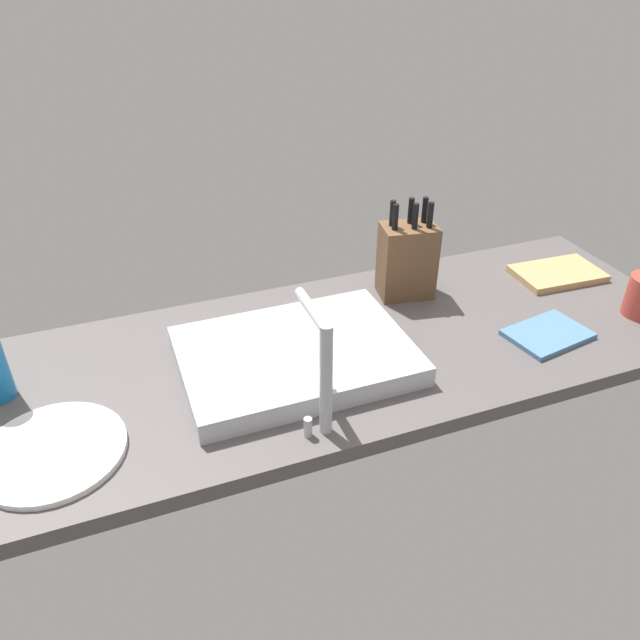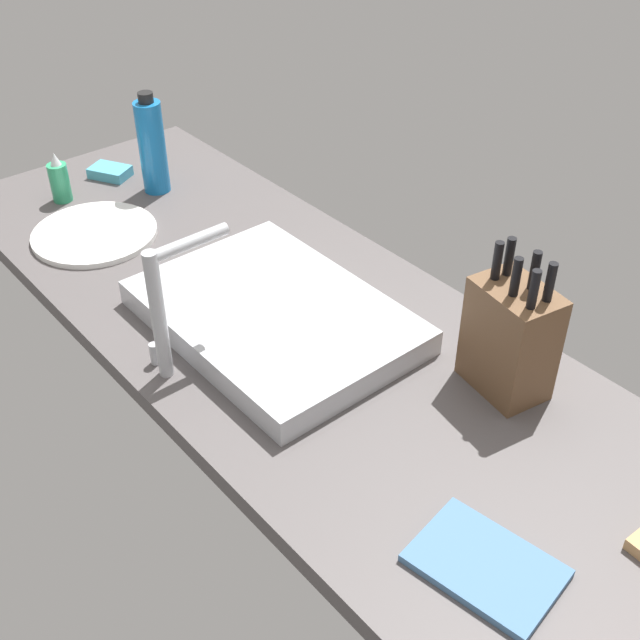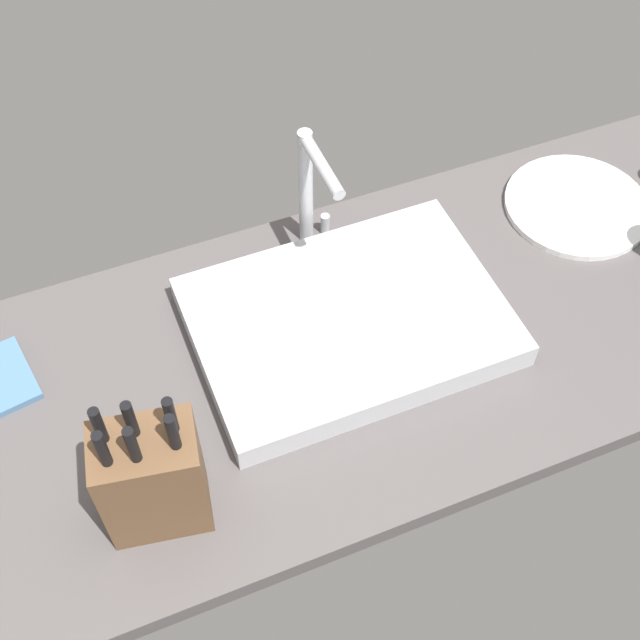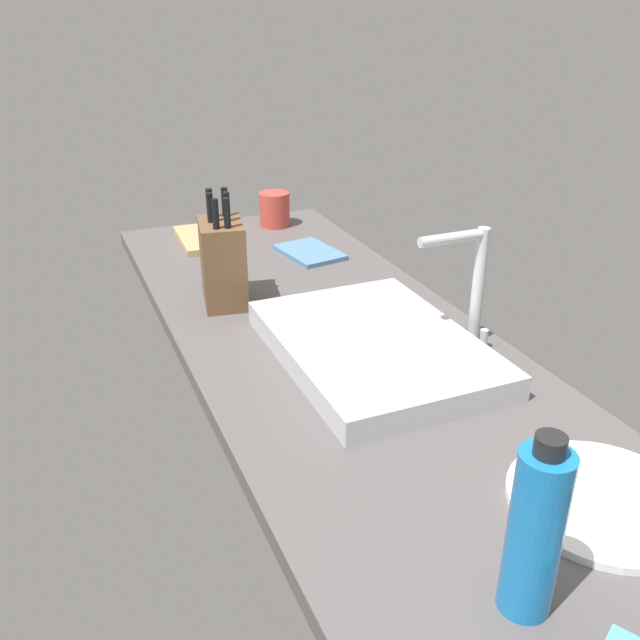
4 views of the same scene
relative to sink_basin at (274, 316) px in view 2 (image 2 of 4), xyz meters
The scene contains 9 objects.
countertop_slab 7.21cm from the sink_basin, 148.88° to the right, with size 183.62×60.62×3.50cm, color #514C4C.
sink_basin is the anchor object (origin of this frame).
faucet 22.85cm from the sink_basin, 85.45° to the left, with size 5.50×14.92×23.48cm.
knife_block 41.37cm from the sink_basin, 152.23° to the right, with size 14.73×11.32×25.06cm.
soap_bottle 68.39cm from the sink_basin, ahead, with size 4.32×4.32×11.47cm.
water_bottle 60.24cm from the sink_basin, 10.67° to the right, with size 6.02×6.02×23.02cm.
dinner_plate 50.03cm from the sink_basin, 11.28° to the left, with size 25.80×25.80×1.20cm, color white.
dish_towel 58.62cm from the sink_basin, 169.87° to the left, with size 18.27×12.65×1.20cm, color teal.
dish_sponge 71.70cm from the sink_basin, ahead, with size 9.00×6.00×2.40cm, color #4CA3BC.
Camera 2 is at (-87.68, 70.23, 90.58)cm, focal length 45.37 mm.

